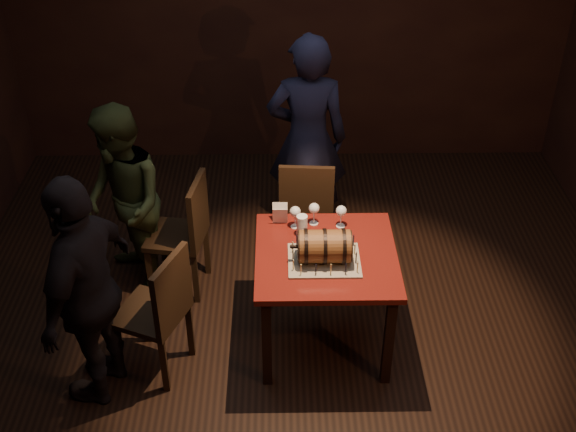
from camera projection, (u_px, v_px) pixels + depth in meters
The scene contains 16 objects.
room_shell at pixel (297, 158), 4.27m from camera, with size 5.04×5.04×2.80m.
pub_table at pixel (326, 267), 4.64m from camera, with size 0.90×0.90×0.75m.
cake_board at pixel (324, 260), 4.51m from camera, with size 0.45×0.35×0.01m, color gray.
barrel_cake at pixel (325, 246), 4.45m from camera, with size 0.38×0.22×0.22m.
birthday_candles at pixel (324, 255), 4.48m from camera, with size 0.40×0.30×0.09m.
wine_glass_left at pixel (295, 212), 4.75m from camera, with size 0.07×0.07×0.16m.
wine_glass_mid at pixel (314, 209), 4.78m from camera, with size 0.07×0.07×0.16m.
wine_glass_right at pixel (341, 212), 4.75m from camera, with size 0.07×0.07×0.16m.
pint_of_ale at pixel (302, 226), 4.70m from camera, with size 0.07×0.07×0.15m.
menu_card at pixel (280, 214), 4.82m from camera, with size 0.10×0.05×0.13m, color white, non-canonical shape.
chair_back at pixel (306, 207), 5.42m from camera, with size 0.43×0.43×0.93m.
chair_left_rear at pixel (186, 229), 5.18m from camera, with size 0.46×0.46×0.93m.
chair_left_front at pixel (161, 308), 4.49m from camera, with size 0.52×0.52×0.93m.
person_back at pixel (307, 140), 5.58m from camera, with size 0.63×0.41×1.72m, color black.
person_left_rear at pixel (123, 204), 5.07m from camera, with size 0.71×0.56×1.47m, color #353E1F.
person_left_front at pixel (88, 291), 4.22m from camera, with size 0.92×0.38×1.57m, color black.
Camera 1 is at (-0.10, -3.71, 3.55)m, focal length 45.00 mm.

